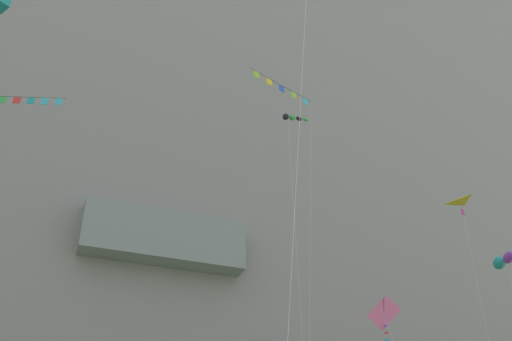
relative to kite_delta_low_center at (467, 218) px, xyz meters
name	(u,v)px	position (x,y,z in m)	size (l,w,h in m)	color
cliff_face	(142,186)	(-18.99, 32.04, 16.17)	(180.00, 34.13, 77.22)	gray
kite_delta_low_center	(467,218)	(0.00, 0.00, 0.00)	(2.86, 2.90, 23.00)	yellow
kite_windsock_upper_mid	(292,120)	(-11.62, 4.58, 8.96)	(2.89, 4.19, 32.04)	black
kite_banner_mid_center	(284,105)	(-13.95, 0.88, 7.24)	(5.86, 5.93, 31.62)	black
kite_diamond_high_center	(386,318)	(-8.61, -1.15, -8.77)	(1.86, 6.33, 14.97)	pink
kite_banner_mid_left	(14,119)	(-31.45, -0.38, 0.54)	(4.68, 3.53, 24.68)	black
kite_windsock_near_cliff	(508,258)	(4.19, 1.22, -2.04)	(3.09, 5.86, 21.09)	teal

